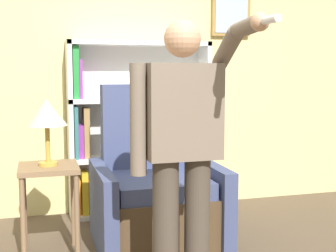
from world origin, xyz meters
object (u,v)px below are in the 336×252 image
bookcase (129,131)px  side_table (49,184)px  table_lamp (47,114)px  armchair (155,195)px  person_standing (182,144)px

bookcase → side_table: (-0.75, -0.86, -0.24)m
bookcase → table_lamp: (-0.75, -0.86, 0.25)m
armchair → person_standing: bearing=-94.3°
person_standing → side_table: bearing=130.0°
bookcase → person_standing: 1.72m
bookcase → side_table: bearing=-130.9°
person_standing → table_lamp: 1.12m
armchair → bookcase: bearing=92.7°
armchair → table_lamp: armchair is taller
table_lamp → bookcase: bearing=49.1°
person_standing → armchair: bearing=85.7°
bookcase → table_lamp: size_ratio=3.39×
bookcase → armchair: bearing=-87.3°
armchair → person_standing: size_ratio=0.76×
person_standing → table_lamp: (-0.72, 0.85, 0.11)m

